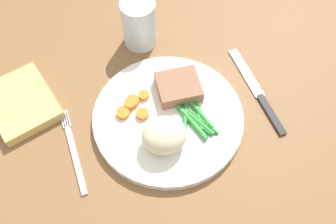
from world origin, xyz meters
The scene contains 10 objects.
dining_table centered at (0.00, 0.00, 1.00)cm, with size 120.00×90.00×2.00cm.
dinner_plate centered at (-1.23, -3.45, 2.80)cm, with size 26.47×26.47×1.60cm, color white.
meat_portion centered at (2.34, 0.72, 4.82)cm, with size 7.53×6.77×2.43cm, color #936047.
mashed_potatoes centered at (-3.61, -8.21, 6.08)cm, with size 7.47×6.66×4.96cm, color beige.
carrot_slices centered at (-6.38, 0.15, 4.06)cm, with size 6.72×5.75×1.07cm.
green_beans centered at (2.82, -5.94, 3.99)cm, with size 6.45×9.46×0.88cm.
fork centered at (-18.42, -3.70, 2.20)cm, with size 1.44×16.60×0.40cm.
knife centered at (16.47, -3.73, 2.20)cm, with size 1.70×20.50×0.64cm.
water_glass centered at (-0.16, 16.04, 6.20)cm, with size 6.72×6.72×9.91cm.
napkin centered at (-25.04, 8.57, 2.97)cm, with size 10.79×13.58×1.95cm, color #DBBC6B.
Camera 1 is at (-12.66, -34.31, 58.53)cm, focal length 39.14 mm.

